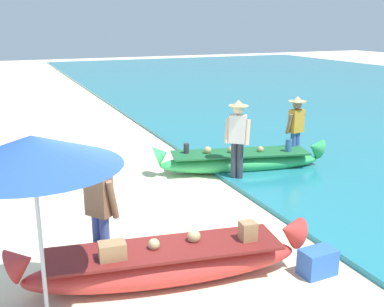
% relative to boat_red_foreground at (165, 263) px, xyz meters
% --- Properties ---
extents(ground_plane, '(80.00, 80.00, 0.00)m').
position_rel_boat_red_foreground_xyz_m(ground_plane, '(-0.24, 0.97, -0.30)').
color(ground_plane, beige).
extents(boat_red_foreground, '(4.16, 1.35, 0.83)m').
position_rel_boat_red_foreground_xyz_m(boat_red_foreground, '(0.00, 0.00, 0.00)').
color(boat_red_foreground, red).
rests_on(boat_red_foreground, ground).
extents(boat_green_midground, '(4.20, 1.72, 0.80)m').
position_rel_boat_red_foreground_xyz_m(boat_green_midground, '(3.35, 4.01, -0.02)').
color(boat_green_midground, '#38B760').
rests_on(boat_green_midground, ground).
extents(person_vendor_hatted, '(0.55, 0.51, 1.87)m').
position_rel_boat_red_foreground_xyz_m(person_vendor_hatted, '(2.93, 3.38, 0.78)').
color(person_vendor_hatted, '#333842').
rests_on(person_vendor_hatted, ground).
extents(person_tourist_customer, '(0.49, 0.56, 1.74)m').
position_rel_boat_red_foreground_xyz_m(person_tourist_customer, '(-0.73, 0.66, 0.68)').
color(person_tourist_customer, '#3D5BA8').
rests_on(person_tourist_customer, ground).
extents(person_vendor_assistant, '(0.58, 0.44, 1.74)m').
position_rel_boat_red_foreground_xyz_m(person_vendor_assistant, '(4.90, 4.01, 0.71)').
color(person_vendor_assistant, '#3D5BA8').
rests_on(person_vendor_assistant, ground).
extents(patio_umbrella_large, '(1.97, 1.97, 2.33)m').
position_rel_boat_red_foreground_xyz_m(patio_umbrella_large, '(-1.62, -0.33, 1.84)').
color(patio_umbrella_large, '#B7B7BC').
rests_on(patio_umbrella_large, ground).
extents(cooler_box, '(0.52, 0.36, 0.38)m').
position_rel_boat_red_foreground_xyz_m(cooler_box, '(2.07, -0.65, -0.11)').
color(cooler_box, blue).
rests_on(cooler_box, ground).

